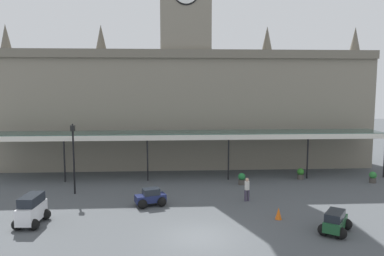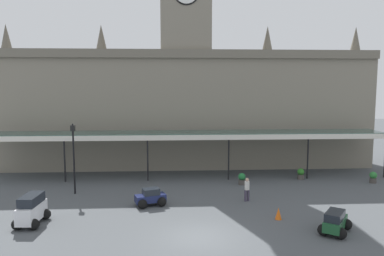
# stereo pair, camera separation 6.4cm
# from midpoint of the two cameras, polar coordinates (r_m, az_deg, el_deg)

# --- Properties ---
(ground_plane) EXTENTS (140.00, 140.00, 0.00)m
(ground_plane) POSITION_cam_midpoint_polar(r_m,az_deg,el_deg) (21.10, 1.03, -16.27)
(ground_plane) COLOR #4A4E51
(station_building) EXTENTS (36.87, 5.70, 21.00)m
(station_building) POSITION_cam_midpoint_polar(r_m,az_deg,el_deg) (38.09, -1.09, 4.39)
(station_building) COLOR gray
(station_building) RESTS_ON ground
(entrance_canopy) EXTENTS (35.15, 3.26, 4.03)m
(entrance_canopy) POSITION_cam_midpoint_polar(r_m,az_deg,el_deg) (33.32, -0.74, -0.90)
(entrance_canopy) COLOR #38564C
(entrance_canopy) RESTS_ON ground
(car_white_van) EXTENTS (1.70, 2.46, 1.77)m
(car_white_van) POSITION_cam_midpoint_polar(r_m,az_deg,el_deg) (24.46, -23.29, -11.55)
(car_white_van) COLOR silver
(car_white_van) RESTS_ON ground
(car_navy_sedan) EXTENTS (2.22, 1.90, 1.19)m
(car_navy_sedan) POSITION_cam_midpoint_polar(r_m,az_deg,el_deg) (26.13, -6.40, -10.60)
(car_navy_sedan) COLOR #19214C
(car_navy_sedan) RESTS_ON ground
(car_green_estate) EXTENTS (2.28, 2.42, 1.27)m
(car_green_estate) POSITION_cam_midpoint_polar(r_m,az_deg,el_deg) (22.87, 20.89, -13.35)
(car_green_estate) COLOR #1E512D
(car_green_estate) RESTS_ON ground
(pedestrian_crossing_forecourt) EXTENTS (0.38, 0.34, 1.67)m
(pedestrian_crossing_forecourt) POSITION_cam_midpoint_polar(r_m,az_deg,el_deg) (27.12, 8.30, -9.09)
(pedestrian_crossing_forecourt) COLOR #3F384C
(pedestrian_crossing_forecourt) RESTS_ON ground
(victorian_lamppost) EXTENTS (0.30, 0.30, 5.36)m
(victorian_lamppost) POSITION_cam_midpoint_polar(r_m,az_deg,el_deg) (29.46, -17.66, -3.33)
(victorian_lamppost) COLOR black
(victorian_lamppost) RESTS_ON ground
(traffic_cone) EXTENTS (0.40, 0.40, 0.74)m
(traffic_cone) POSITION_cam_midpoint_polar(r_m,az_deg,el_deg) (24.10, 12.96, -12.55)
(traffic_cone) COLOR orange
(traffic_cone) RESTS_ON ground
(planter_near_kerb) EXTENTS (0.60, 0.60, 0.96)m
(planter_near_kerb) POSITION_cam_midpoint_polar(r_m,az_deg,el_deg) (35.26, 25.76, -6.74)
(planter_near_kerb) COLOR #47423D
(planter_near_kerb) RESTS_ON ground
(planter_forecourt_centre) EXTENTS (0.60, 0.60, 0.96)m
(planter_forecourt_centre) POSITION_cam_midpoint_polar(r_m,az_deg,el_deg) (34.34, 16.13, -6.69)
(planter_forecourt_centre) COLOR #47423D
(planter_forecourt_centre) RESTS_ON ground
(planter_by_canopy) EXTENTS (0.60, 0.60, 0.96)m
(planter_by_canopy) POSITION_cam_midpoint_polar(r_m,az_deg,el_deg) (31.54, 7.52, -7.66)
(planter_by_canopy) COLOR #47423D
(planter_by_canopy) RESTS_ON ground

